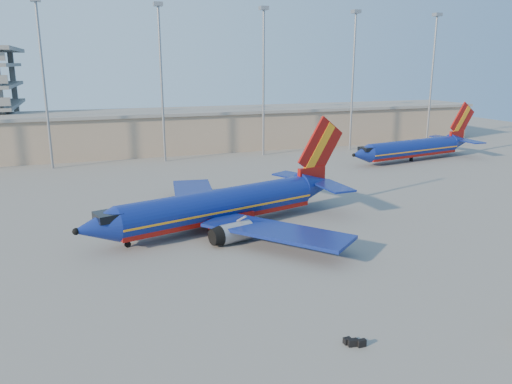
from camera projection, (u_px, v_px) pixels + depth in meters
ground at (281, 233)px, 54.91m from camera, size 220.00×220.00×0.00m
terminal_building at (223, 128)px, 109.98m from camera, size 122.00×16.00×8.50m
light_mast_row at (214, 66)px, 94.09m from camera, size 101.60×1.60×28.65m
aircraft_main at (226, 205)px, 56.63m from camera, size 34.01×32.26×11.78m
aircraft_second at (415, 148)px, 95.29m from camera, size 31.31×12.74×10.68m
luggage_pile at (354, 342)px, 33.08m from camera, size 1.27×0.98×0.50m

